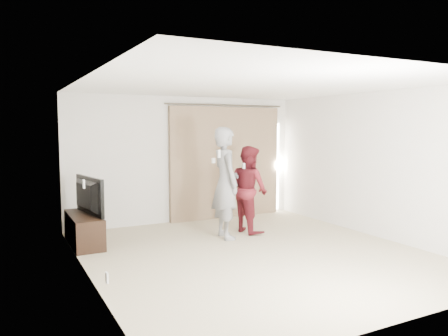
{
  "coord_description": "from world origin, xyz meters",
  "views": [
    {
      "loc": [
        -3.51,
        -5.68,
        1.96
      ],
      "look_at": [
        0.08,
        1.2,
        1.24
      ],
      "focal_mm": 35.0,
      "sensor_mm": 36.0,
      "label": 1
    }
  ],
  "objects_px": {
    "tv_console": "(84,229)",
    "tv": "(83,196)",
    "person_man": "(226,183)",
    "person_woman": "(249,189)"
  },
  "relations": [
    {
      "from": "tv_console",
      "to": "person_woman",
      "type": "distance_m",
      "value": 3.02
    },
    {
      "from": "tv_console",
      "to": "person_woman",
      "type": "relative_size",
      "value": 0.81
    },
    {
      "from": "tv_console",
      "to": "person_man",
      "type": "distance_m",
      "value": 2.53
    },
    {
      "from": "tv_console",
      "to": "tv",
      "type": "xyz_separation_m",
      "value": [
        0.0,
        0.0,
        0.57
      ]
    },
    {
      "from": "person_woman",
      "to": "tv_console",
      "type": "bearing_deg",
      "value": 169.84
    },
    {
      "from": "person_man",
      "to": "person_woman",
      "type": "relative_size",
      "value": 1.21
    },
    {
      "from": "tv",
      "to": "person_woman",
      "type": "height_order",
      "value": "person_woman"
    },
    {
      "from": "tv_console",
      "to": "person_man",
      "type": "height_order",
      "value": "person_man"
    },
    {
      "from": "tv_console",
      "to": "tv",
      "type": "relative_size",
      "value": 1.2
    },
    {
      "from": "tv",
      "to": "person_man",
      "type": "distance_m",
      "value": 2.43
    }
  ]
}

